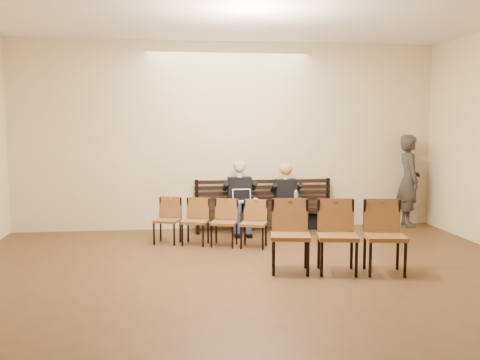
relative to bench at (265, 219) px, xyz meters
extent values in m
plane|color=#52361C|center=(-0.66, -4.65, -0.23)|extent=(10.00, 10.00, 0.00)
cube|color=beige|center=(-0.66, 0.35, 1.52)|extent=(8.00, 0.02, 3.50)
cube|color=black|center=(0.00, 0.00, 0.00)|extent=(2.60, 0.90, 0.45)
cube|color=silver|center=(-0.46, -0.34, 0.35)|extent=(0.34, 0.27, 0.24)
cylinder|color=silver|center=(0.49, -0.41, 0.34)|extent=(0.07, 0.07, 0.24)
cube|color=black|center=(0.98, 0.10, -0.10)|extent=(0.37, 0.27, 0.26)
imported|color=#332F2A|center=(2.84, 0.10, 0.80)|extent=(0.58, 0.80, 2.05)
cube|color=brown|center=(-1.11, -1.10, 0.16)|extent=(1.90, 1.00, 0.77)
cube|color=brown|center=(0.48, -2.94, 0.27)|extent=(1.83, 0.83, 0.98)
camera|label=1|loc=(-1.67, -9.71, 1.76)|focal=40.00mm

